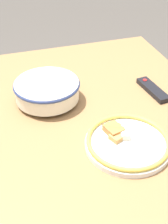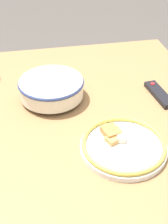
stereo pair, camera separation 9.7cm
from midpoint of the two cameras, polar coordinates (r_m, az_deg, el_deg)
The scene contains 4 objects.
dining_table at distance 1.20m, azimuth -2.83°, elevation -3.35°, with size 1.10×1.02×0.75m.
noodle_bowl at distance 1.18m, azimuth -9.10°, elevation 3.91°, with size 0.25×0.25×0.08m.
food_plate at distance 0.99m, azimuth 5.09°, elevation -5.55°, with size 0.27×0.27×0.04m.
tv_remote at distance 1.26m, azimuth 10.34°, elevation 3.98°, with size 0.18×0.07×0.02m.
Camera 1 is at (0.88, -0.26, 1.44)m, focal length 50.00 mm.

